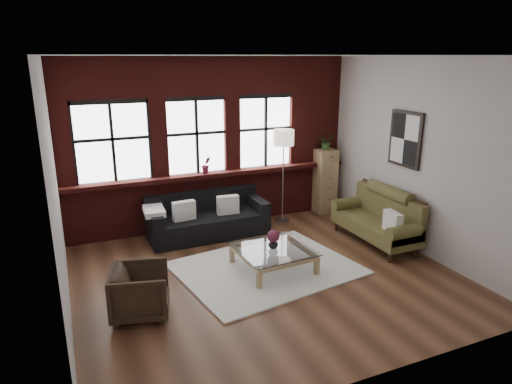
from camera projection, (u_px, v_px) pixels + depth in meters
name	position (u px, v px, depth m)	size (l,w,h in m)	color
floor	(266.00, 276.00, 6.90)	(5.50, 5.50, 0.00)	#4A2B1B
ceiling	(267.00, 55.00, 5.99)	(5.50, 5.50, 0.00)	white
wall_back	(211.00, 144.00, 8.64)	(5.50, 5.50, 0.00)	#BBB3AE
wall_front	(379.00, 234.00, 4.25)	(5.50, 5.50, 0.00)	#BBB3AE
wall_left	(56.00, 196.00, 5.39)	(5.00, 5.00, 0.00)	#BBB3AE
wall_right	(418.00, 157.00, 7.50)	(5.00, 5.00, 0.00)	#BBB3AE
brick_backwall	(212.00, 144.00, 8.59)	(5.50, 0.12, 3.20)	#551614
sill_ledge	(215.00, 174.00, 8.67)	(5.50, 0.30, 0.08)	#551614
window_left	(112.00, 143.00, 7.87)	(1.38, 0.10, 1.50)	black
window_mid	(196.00, 137.00, 8.44)	(1.38, 0.10, 1.50)	black
window_right	(265.00, 132.00, 8.97)	(1.38, 0.10, 1.50)	black
wall_poster	(406.00, 139.00, 7.68)	(0.05, 0.74, 0.94)	black
shag_rug	(266.00, 268.00, 7.13)	(2.61, 2.05, 0.03)	silver
dark_sofa	(208.00, 216.00, 8.34)	(2.16, 0.87, 0.78)	black
pillow_a	(184.00, 211.00, 8.03)	(0.40, 0.14, 0.34)	white
pillow_b	(228.00, 205.00, 8.34)	(0.40, 0.14, 0.34)	white
vintage_settee	(375.00, 217.00, 8.00)	(0.80, 1.80, 0.96)	brown
pillow_settee	(393.00, 222.00, 7.46)	(0.14, 0.38, 0.34)	white
armchair	(140.00, 292.00, 5.78)	(0.70, 0.72, 0.65)	black
coffee_table	(273.00, 259.00, 7.07)	(1.09, 1.09, 0.37)	#9F8256
vase	(273.00, 243.00, 6.99)	(0.15, 0.15, 0.16)	#B2B2B2
flowers	(273.00, 236.00, 6.96)	(0.19, 0.19, 0.19)	maroon
drawer_chest	(324.00, 181.00, 9.59)	(0.41, 0.41, 1.35)	#9F8256
potted_plant_top	(326.00, 142.00, 9.35)	(0.29, 0.25, 0.32)	#2D5923
floor_lamp	(283.00, 173.00, 8.90)	(0.40, 0.40, 2.00)	#A5A5A8
sill_plant	(206.00, 165.00, 8.52)	(0.18, 0.14, 0.32)	maroon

